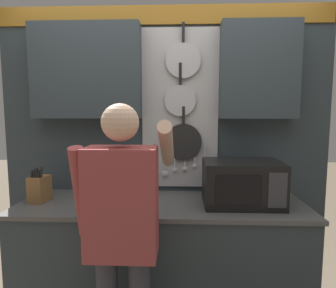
{
  "coord_description": "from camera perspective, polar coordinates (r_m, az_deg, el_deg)",
  "views": [
    {
      "loc": [
        0.14,
        -2.09,
        1.59
      ],
      "look_at": [
        0.04,
        0.22,
        1.32
      ],
      "focal_mm": 32.0,
      "sensor_mm": 36.0,
      "label": 1
    }
  ],
  "objects": [
    {
      "name": "person",
      "position": [
        1.7,
        -8.67,
        -15.07
      ],
      "size": [
        0.54,
        0.59,
        1.62
      ],
      "color": "#383842",
      "rests_on": "ground_plane"
    },
    {
      "name": "base_cabinet_counter",
      "position": [
        2.37,
        -1.27,
        -21.78
      ],
      "size": [
        2.05,
        0.66,
        0.92
      ],
      "color": "#2D383D",
      "rests_on": "ground_plane"
    },
    {
      "name": "utensil_crock",
      "position": [
        2.18,
        -6.62,
        -9.0
      ],
      "size": [
        0.13,
        0.13,
        0.35
      ],
      "color": "white",
      "rests_on": "base_cabinet_counter"
    },
    {
      "name": "back_wall_unit",
      "position": [
        2.39,
        -1.26,
        4.07
      ],
      "size": [
        2.62,
        0.2,
        2.38
      ],
      "color": "#2D383D",
      "rests_on": "ground_plane"
    },
    {
      "name": "knife_block",
      "position": [
        2.38,
        -23.27,
        -7.8
      ],
      "size": [
        0.13,
        0.16,
        0.26
      ],
      "color": "brown",
      "rests_on": "base_cabinet_counter"
    },
    {
      "name": "microwave",
      "position": [
        2.18,
        13.93,
        -7.21
      ],
      "size": [
        0.53,
        0.38,
        0.31
      ],
      "color": "black",
      "rests_on": "base_cabinet_counter"
    }
  ]
}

